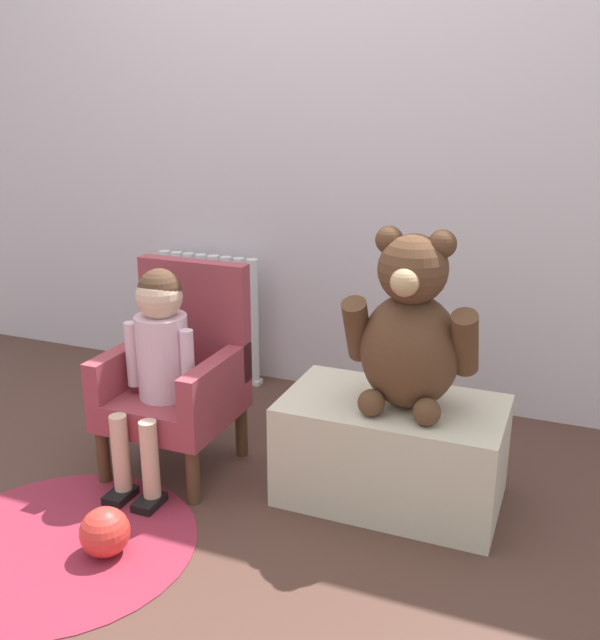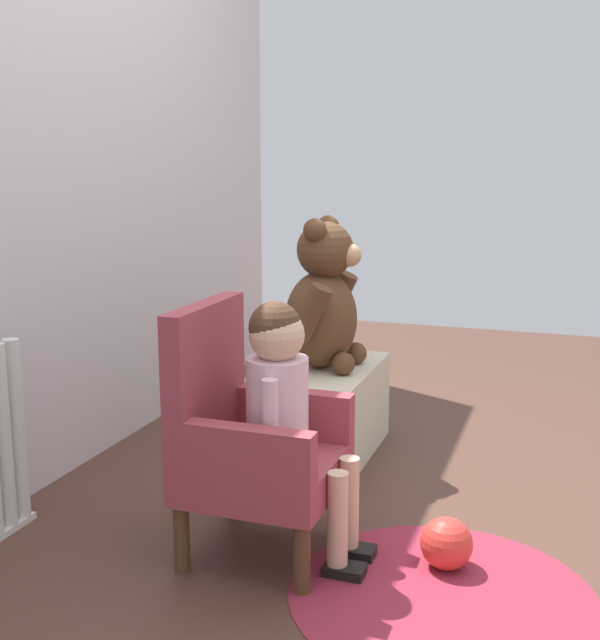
{
  "view_description": "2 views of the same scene",
  "coord_description": "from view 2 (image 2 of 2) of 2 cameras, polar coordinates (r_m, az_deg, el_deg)",
  "views": [
    {
      "loc": [
        0.99,
        -1.47,
        1.26
      ],
      "look_at": [
        0.19,
        0.51,
        0.57
      ],
      "focal_mm": 40.0,
      "sensor_mm": 36.0,
      "label": 1
    },
    {
      "loc": [
        -2.19,
        -0.37,
        1.1
      ],
      "look_at": [
        0.15,
        0.45,
        0.59
      ],
      "focal_mm": 45.0,
      "sensor_mm": 36.0,
      "label": 2
    }
  ],
  "objects": [
    {
      "name": "child_armchair",
      "position": [
        2.25,
        -3.79,
        -8.39
      ],
      "size": [
        0.41,
        0.41,
        0.7
      ],
      "color": "#943841",
      "rests_on": "ground_plane"
    },
    {
      "name": "low_bench",
      "position": [
        2.98,
        1.08,
        -6.65
      ],
      "size": [
        0.69,
        0.4,
        0.34
      ],
      "primitive_type": "cube",
      "color": "beige",
      "rests_on": "ground_plane"
    },
    {
      "name": "large_teddy_bear",
      "position": [
        2.91,
        1.67,
        1.27
      ],
      "size": [
        0.4,
        0.28,
        0.55
      ],
      "color": "#533420",
      "rests_on": "low_bench"
    },
    {
      "name": "back_wall",
      "position": [
        2.76,
        -18.72,
        13.07
      ],
      "size": [
        3.8,
        0.05,
        2.4
      ],
      "primitive_type": "cube",
      "color": "silver",
      "rests_on": "ground_plane"
    },
    {
      "name": "child_figure",
      "position": [
        2.17,
        -1.05,
        -5.31
      ],
      "size": [
        0.25,
        0.35,
        0.72
      ],
      "color": "beige",
      "rests_on": "ground_plane"
    },
    {
      "name": "floor_rug",
      "position": [
        2.18,
        10.1,
        -18.72
      ],
      "size": [
        0.79,
        0.79,
        0.01
      ],
      "primitive_type": "cylinder",
      "color": "maroon",
      "rests_on": "ground_plane"
    },
    {
      "name": "ground_plane",
      "position": [
        2.48,
        9.05,
        -14.9
      ],
      "size": [
        6.0,
        6.0,
        0.0
      ],
      "primitive_type": "plane",
      "color": "#4A2F25"
    },
    {
      "name": "toy_ball",
      "position": [
        2.28,
        10.38,
        -15.36
      ],
      "size": [
        0.14,
        0.14,
        0.14
      ],
      "primitive_type": "sphere",
      "color": "red",
      "rests_on": "ground_plane"
    }
  ]
}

